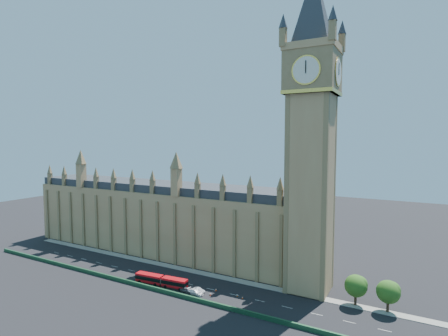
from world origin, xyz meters
The scene contains 15 objects.
ground centered at (0.00, 0.00, 0.00)m, with size 400.00×400.00×0.00m, color black.
palace_westminster centered at (-25.00, 22.00, 13.86)m, with size 120.00×20.00×28.00m.
elizabeth_tower centered at (38.00, 13.99, 54.56)m, with size 20.59×20.59×105.00m.
bridge_parapet centered at (0.00, -9.00, 0.60)m, with size 160.00×0.60×1.20m, color #1E4C2D.
kerb_north centered at (0.00, 9.50, 0.08)m, with size 160.00×3.00×0.16m, color gray.
tree_east_near centered at (52.22, 10.08, 5.64)m, with size 6.00×6.00×8.50m.
tree_east_far centered at (60.22, 10.08, 5.64)m, with size 6.00×6.00×8.50m.
red_bus centered at (-2.90, -5.11, 1.60)m, with size 17.99×4.24×3.03m.
car_grey centered at (6.79, -5.29, 0.72)m, with size 1.70×4.22×1.44m, color #42454A.
car_silver centered at (9.89, -3.61, 0.65)m, with size 1.38×3.96×1.30m, color #ADB0B5.
car_white centered at (9.82, -5.19, 0.75)m, with size 2.10×5.17×1.50m, color silver.
cone_a centered at (14.00, -0.34, 0.39)m, with size 0.56×0.56×0.79m.
cone_b centered at (14.00, -3.79, 0.37)m, with size 0.50×0.50×0.75m.
cone_c centered at (21.23, -0.64, 0.33)m, with size 0.46×0.46×0.68m.
cone_d centered at (23.15, -1.14, 0.32)m, with size 0.42×0.42×0.65m.
Camera 1 is at (64.45, -88.08, 45.02)m, focal length 28.00 mm.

